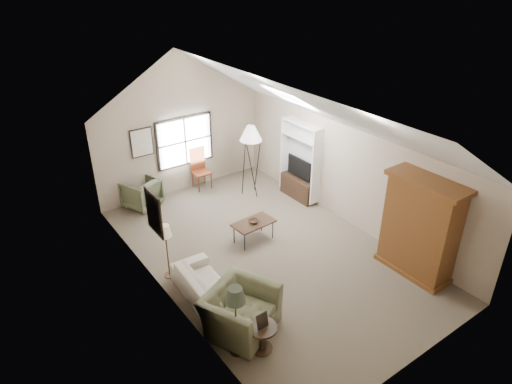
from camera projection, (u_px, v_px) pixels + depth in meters
room_shell at (268, 119)px, 9.05m from camera, size 5.01×8.01×4.00m
window at (185, 141)px, 12.77m from camera, size 1.72×0.08×1.42m
skylight at (290, 97)px, 10.36m from camera, size 0.80×1.20×0.52m
wall_art at (147, 176)px, 10.17m from camera, size 1.97×3.71×0.88m
armoire at (420, 227)px, 9.44m from camera, size 0.60×1.50×2.20m
tv_alcove at (300, 160)px, 12.37m from camera, size 0.32×1.30×2.10m
media_console at (298, 188)px, 12.76m from camera, size 0.34×1.18×0.60m
tv_panel at (299, 168)px, 12.47m from camera, size 0.05×0.90×0.55m
sofa at (210, 289)px, 8.94m from camera, size 0.92×2.11×0.60m
armchair_near at (240, 311)px, 8.24m from camera, size 1.61×1.53×0.82m
armchair_far at (141, 193)px, 12.28m from camera, size 1.11×1.12×0.79m
coffee_table at (254, 231)px, 10.86m from camera, size 1.02×0.61×0.51m
bowl at (253, 221)px, 10.73m from camera, size 0.25×0.25×0.06m
side_table at (262, 338)px, 7.86m from camera, size 0.54×0.54×0.52m
side_chair at (201, 169)px, 13.15m from camera, size 0.48×0.48×1.20m
tripod_lamp at (251, 160)px, 12.61m from camera, size 0.72×0.72×2.09m
dark_lamp at (236, 321)px, 7.58m from camera, size 0.36×0.36×1.44m
tan_lamp at (167, 251)px, 9.48m from camera, size 0.27×0.27×1.29m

